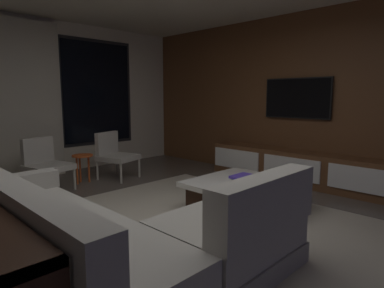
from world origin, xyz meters
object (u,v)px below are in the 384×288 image
(sectional_couch, at_px, (107,240))
(accent_chair_by_curtain, at_px, (45,161))
(side_stool, at_px, (82,160))
(book_stack_on_coffee_table, at_px, (243,178))
(media_console, at_px, (300,169))
(accent_chair_near_window, at_px, (114,153))
(coffee_table, at_px, (244,196))
(mounted_tv, at_px, (297,98))

(sectional_couch, distance_m, accent_chair_by_curtain, 2.80)
(side_stool, bearing_deg, accent_chair_by_curtain, -179.93)
(book_stack_on_coffee_table, xyz_separation_m, media_console, (1.63, 0.07, -0.15))
(sectional_couch, relative_size, accent_chair_near_window, 3.21)
(side_stool, bearing_deg, accent_chair_near_window, -6.82)
(side_stool, xyz_separation_m, media_console, (2.37, -2.51, -0.12))
(sectional_couch, height_order, accent_chair_by_curtain, sectional_couch)
(book_stack_on_coffee_table, relative_size, accent_chair_near_window, 0.38)
(sectional_couch, relative_size, coffee_table, 2.16)
(book_stack_on_coffee_table, bearing_deg, coffee_table, -75.93)
(mounted_tv, bearing_deg, media_console, -132.45)
(coffee_table, distance_m, book_stack_on_coffee_table, 0.21)
(accent_chair_by_curtain, bearing_deg, mounted_tv, -36.38)
(sectional_couch, height_order, accent_chair_near_window, sectional_couch)
(accent_chair_near_window, height_order, mounted_tv, mounted_tv)
(coffee_table, height_order, accent_chair_by_curtain, accent_chair_by_curtain)
(accent_chair_near_window, height_order, media_console, accent_chair_near_window)
(sectional_couch, height_order, mounted_tv, mounted_tv)
(accent_chair_near_window, height_order, side_stool, accent_chair_near_window)
(book_stack_on_coffee_table, distance_m, side_stool, 2.69)
(coffee_table, height_order, accent_chair_near_window, accent_chair_near_window)
(sectional_couch, relative_size, media_console, 0.81)
(sectional_couch, bearing_deg, media_console, 3.41)
(sectional_couch, distance_m, accent_chair_near_window, 3.19)
(mounted_tv, bearing_deg, accent_chair_by_curtain, 143.62)
(sectional_couch, xyz_separation_m, book_stack_on_coffee_table, (1.95, 0.14, 0.11))
(accent_chair_near_window, bearing_deg, accent_chair_by_curtain, 176.73)
(coffee_table, height_order, side_stool, side_stool)
(mounted_tv, bearing_deg, sectional_couch, -173.76)
(coffee_table, bearing_deg, accent_chair_by_curtain, 117.08)
(accent_chair_by_curtain, xyz_separation_m, mounted_tv, (3.14, -2.31, 0.92))
(side_stool, distance_m, mounted_tv, 3.58)
(accent_chair_by_curtain, relative_size, media_console, 0.25)
(book_stack_on_coffee_table, distance_m, accent_chair_near_window, 2.52)
(accent_chair_by_curtain, height_order, media_console, accent_chair_by_curtain)
(sectional_couch, xyz_separation_m, accent_chair_near_window, (1.75, 2.66, 0.14))
(book_stack_on_coffee_table, height_order, mounted_tv, mounted_tv)
(coffee_table, xyz_separation_m, book_stack_on_coffee_table, (-0.00, 0.02, 0.21))
(side_stool, bearing_deg, mounted_tv, -42.17)
(book_stack_on_coffee_table, relative_size, media_console, 0.10)
(accent_chair_near_window, distance_m, mounted_tv, 3.15)
(sectional_couch, height_order, coffee_table, sectional_couch)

